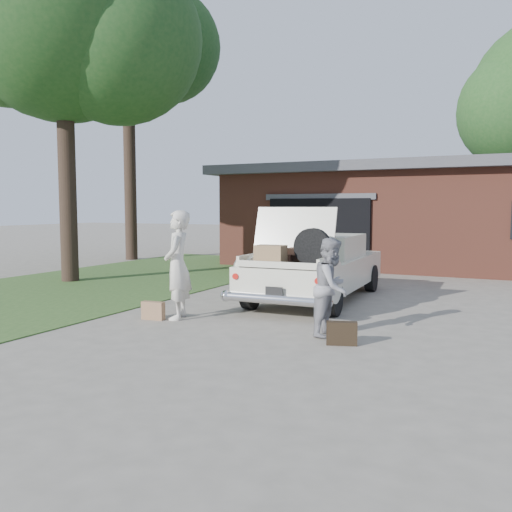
% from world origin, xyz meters
% --- Properties ---
extents(ground, '(90.00, 90.00, 0.00)m').
position_xyz_m(ground, '(0.00, 0.00, 0.00)').
color(ground, gray).
rests_on(ground, ground).
extents(grass_strip, '(6.00, 16.00, 0.02)m').
position_xyz_m(grass_strip, '(-5.50, 3.00, 0.01)').
color(grass_strip, '#2D4C1E').
rests_on(grass_strip, ground).
extents(house, '(12.80, 7.80, 3.30)m').
position_xyz_m(house, '(0.98, 11.47, 1.67)').
color(house, brown).
rests_on(house, ground).
extents(tree_left, '(6.50, 5.65, 9.74)m').
position_xyz_m(tree_left, '(-6.40, 2.77, 6.62)').
color(tree_left, '#38281E').
rests_on(tree_left, ground).
extents(tree_back, '(6.20, 5.39, 11.36)m').
position_xyz_m(tree_back, '(-8.84, 8.25, 8.29)').
color(tree_back, '#38281E').
rests_on(tree_back, ground).
extents(sedan, '(2.02, 4.81, 1.94)m').
position_xyz_m(sedan, '(0.25, 2.94, 0.70)').
color(sedan, beige).
rests_on(sedan, ground).
extents(woman_left, '(0.68, 0.81, 1.88)m').
position_xyz_m(woman_left, '(-1.23, 0.05, 0.94)').
color(woman_left, beige).
rests_on(woman_left, ground).
extents(woman_right, '(0.61, 0.76, 1.48)m').
position_xyz_m(woman_right, '(1.54, 0.04, 0.74)').
color(woman_right, gray).
rests_on(woman_right, ground).
extents(suitcase_left, '(0.41, 0.17, 0.31)m').
position_xyz_m(suitcase_left, '(-1.58, -0.20, 0.16)').
color(suitcase_left, '#9A704E').
rests_on(suitcase_left, ground).
extents(suitcase_right, '(0.45, 0.27, 0.33)m').
position_xyz_m(suitcase_right, '(1.86, -0.44, 0.17)').
color(suitcase_right, black).
rests_on(suitcase_right, ground).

